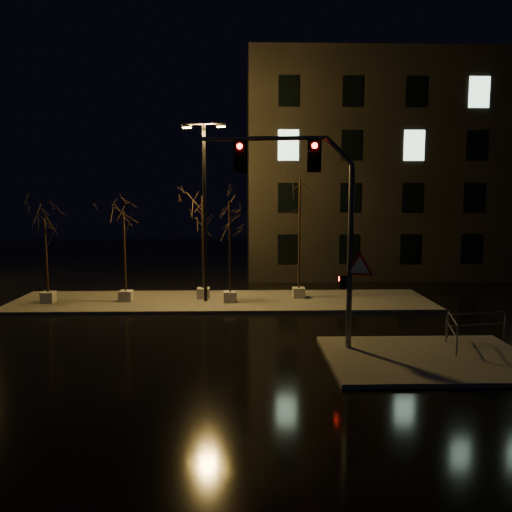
{
  "coord_description": "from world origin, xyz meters",
  "views": [
    {
      "loc": [
        1.12,
        -19.97,
        5.67
      ],
      "look_at": [
        1.73,
        3.48,
        2.8
      ],
      "focal_mm": 35.0,
      "sensor_mm": 36.0,
      "label": 1
    }
  ],
  "objects": [
    {
      "name": "streetlight_main",
      "position": [
        -0.85,
        5.76,
        5.42
      ],
      "size": [
        2.27,
        0.75,
        9.13
      ],
      "rotation": [
        0.0,
        0.0,
        -0.22
      ],
      "color": "black",
      "rests_on": "median"
    },
    {
      "name": "traffic_signal_mast",
      "position": [
        3.73,
        -2.23,
        5.13
      ],
      "size": [
        6.17,
        0.88,
        7.59
      ],
      "rotation": [
        0.0,
        0.0,
        -0.12
      ],
      "color": "slate",
      "rests_on": "sidewalk_corner"
    },
    {
      "name": "building",
      "position": [
        14.0,
        18.0,
        7.5
      ],
      "size": [
        25.0,
        12.0,
        15.0
      ],
      "primitive_type": "cube",
      "color": "black",
      "rests_on": "ground"
    },
    {
      "name": "tree_3",
      "position": [
        0.44,
        5.51,
        4.22
      ],
      "size": [
        1.8,
        1.8,
        5.36
      ],
      "color": "#A9A69D",
      "rests_on": "median"
    },
    {
      "name": "tree_4",
      "position": [
        4.13,
        6.49,
        5.14
      ],
      "size": [
        1.8,
        1.8,
        6.58
      ],
      "color": "#A9A69D",
      "rests_on": "median"
    },
    {
      "name": "guard_rail_a",
      "position": [
        10.0,
        -1.64,
        0.85
      ],
      "size": [
        2.47,
        0.41,
        1.08
      ],
      "rotation": [
        0.0,
        0.0,
        0.15
      ],
      "color": "slate",
      "rests_on": "sidewalk_corner"
    },
    {
      "name": "tree_2",
      "position": [
        -1.03,
        6.49,
        4.43
      ],
      "size": [
        1.8,
        1.8,
        5.65
      ],
      "color": "#A9A69D",
      "rests_on": "median"
    },
    {
      "name": "tree_1",
      "position": [
        -5.02,
        5.84,
        3.82
      ],
      "size": [
        1.8,
        1.8,
        4.83
      ],
      "color": "#A9A69D",
      "rests_on": "median"
    },
    {
      "name": "tree_0",
      "position": [
        -8.97,
        5.64,
        3.56
      ],
      "size": [
        1.8,
        1.8,
        4.49
      ],
      "color": "#A9A69D",
      "rests_on": "median"
    },
    {
      "name": "sidewalk_corner",
      "position": [
        7.5,
        -3.5,
        0.07
      ],
      "size": [
        7.0,
        5.0,
        0.15
      ],
      "primitive_type": "cube",
      "color": "#494741",
      "rests_on": "ground"
    },
    {
      "name": "ground",
      "position": [
        0.0,
        0.0,
        0.0
      ],
      "size": [
        90.0,
        90.0,
        0.0
      ],
      "primitive_type": "plane",
      "color": "black",
      "rests_on": "ground"
    },
    {
      "name": "median",
      "position": [
        0.0,
        6.0,
        0.07
      ],
      "size": [
        22.0,
        5.0,
        0.15
      ],
      "primitive_type": "cube",
      "color": "#494741",
      "rests_on": "ground"
    },
    {
      "name": "guard_rail_b",
      "position": [
        8.77,
        -2.38,
        0.84
      ],
      "size": [
        0.61,
        2.19,
        1.07
      ],
      "rotation": [
        0.0,
        0.0,
        1.32
      ],
      "color": "slate",
      "rests_on": "sidewalk_corner"
    }
  ]
}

